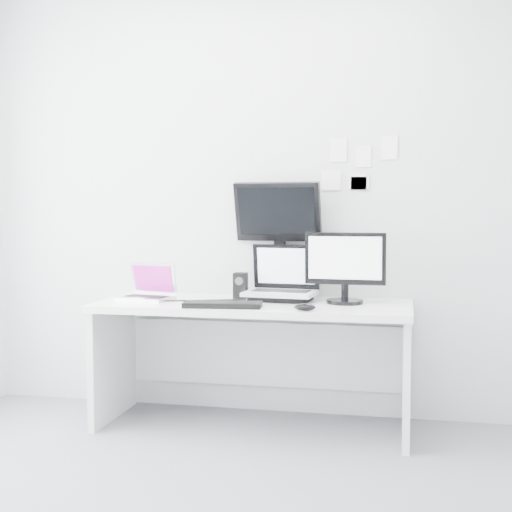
% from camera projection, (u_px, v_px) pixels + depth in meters
% --- Properties ---
extents(back_wall, '(3.60, 0.00, 3.60)m').
position_uv_depth(back_wall, '(265.00, 195.00, 4.40)').
color(back_wall, silver).
rests_on(back_wall, ground).
extents(desk, '(1.80, 0.70, 0.73)m').
position_uv_depth(desk, '(253.00, 365.00, 4.13)').
color(desk, white).
rests_on(desk, ground).
extents(macbook, '(0.34, 0.28, 0.23)m').
position_uv_depth(macbook, '(146.00, 281.00, 4.21)').
color(macbook, '#B2B2B7').
rests_on(macbook, desk).
extents(speaker, '(0.09, 0.09, 0.15)m').
position_uv_depth(speaker, '(240.00, 285.00, 4.28)').
color(speaker, black).
rests_on(speaker, desk).
extents(dell_laptop, '(0.43, 0.35, 0.34)m').
position_uv_depth(dell_laptop, '(280.00, 272.00, 4.16)').
color(dell_laptop, silver).
rests_on(dell_laptop, desk).
extents(rear_monitor, '(0.54, 0.24, 0.72)m').
position_uv_depth(rear_monitor, '(278.00, 238.00, 4.35)').
color(rear_monitor, black).
rests_on(rear_monitor, desk).
extents(samsung_monitor, '(0.46, 0.22, 0.42)m').
position_uv_depth(samsung_monitor, '(345.00, 267.00, 4.05)').
color(samsung_monitor, black).
rests_on(samsung_monitor, desk).
extents(keyboard, '(0.44, 0.20, 0.03)m').
position_uv_depth(keyboard, '(223.00, 305.00, 3.91)').
color(keyboard, black).
rests_on(keyboard, desk).
extents(mouse, '(0.12, 0.08, 0.04)m').
position_uv_depth(mouse, '(305.00, 307.00, 3.77)').
color(mouse, black).
rests_on(mouse, desk).
extents(wall_note_0, '(0.10, 0.00, 0.14)m').
position_uv_depth(wall_note_0, '(338.00, 150.00, 4.28)').
color(wall_note_0, white).
rests_on(wall_note_0, back_wall).
extents(wall_note_1, '(0.09, 0.00, 0.13)m').
position_uv_depth(wall_note_1, '(364.00, 156.00, 4.25)').
color(wall_note_1, white).
rests_on(wall_note_1, back_wall).
extents(wall_note_2, '(0.10, 0.00, 0.14)m').
position_uv_depth(wall_note_2, '(389.00, 148.00, 4.22)').
color(wall_note_2, white).
rests_on(wall_note_2, back_wall).
extents(wall_note_3, '(0.11, 0.00, 0.08)m').
position_uv_depth(wall_note_3, '(360.00, 183.00, 4.27)').
color(wall_note_3, white).
rests_on(wall_note_3, back_wall).
extents(wall_note_4, '(0.11, 0.00, 0.10)m').
position_uv_depth(wall_note_4, '(358.00, 182.00, 4.27)').
color(wall_note_4, white).
rests_on(wall_note_4, back_wall).
extents(wall_note_5, '(0.12, 0.00, 0.12)m').
position_uv_depth(wall_note_5, '(331.00, 180.00, 4.30)').
color(wall_note_5, white).
rests_on(wall_note_5, back_wall).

